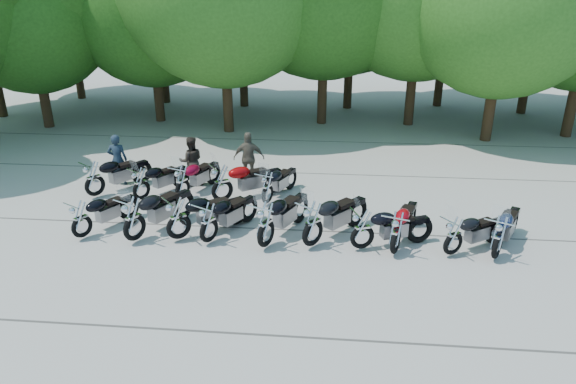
# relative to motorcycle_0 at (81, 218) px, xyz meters

# --- Properties ---
(ground) EXTENTS (90.00, 90.00, 0.00)m
(ground) POSITION_rel_motorcycle_0_xyz_m (5.24, -0.49, -0.59)
(ground) COLOR gray
(ground) RESTS_ON ground
(tree_1) EXTENTS (6.97, 6.97, 8.55)m
(tree_1) POSITION_rel_motorcycle_0_xyz_m (-6.80, 10.74, 4.48)
(tree_1) COLOR #3A2614
(tree_1) RESTS_ON ground
(tree_2) EXTENTS (7.31, 7.31, 8.97)m
(tree_2) POSITION_rel_motorcycle_0_xyz_m (-2.01, 12.35, 4.73)
(tree_2) COLOR #3A2614
(tree_2) RESTS_ON ground
(motorcycle_0) EXTENTS (1.57, 2.12, 1.17)m
(motorcycle_0) POSITION_rel_motorcycle_0_xyz_m (0.00, 0.00, 0.00)
(motorcycle_0) COLOR black
(motorcycle_0) RESTS_ON ground
(motorcycle_1) EXTENTS (1.77, 2.50, 1.37)m
(motorcycle_1) POSITION_rel_motorcycle_0_xyz_m (1.43, -0.06, 0.10)
(motorcycle_1) COLOR black
(motorcycle_1) RESTS_ON ground
(motorcycle_2) EXTENTS (2.24, 2.07, 1.32)m
(motorcycle_2) POSITION_rel_motorcycle_0_xyz_m (2.52, 0.13, 0.08)
(motorcycle_2) COLOR black
(motorcycle_2) RESTS_ON ground
(motorcycle_3) EXTENTS (1.66, 2.25, 1.25)m
(motorcycle_3) POSITION_rel_motorcycle_0_xyz_m (3.32, 0.04, 0.04)
(motorcycle_3) COLOR black
(motorcycle_3) RESTS_ON ground
(motorcycle_4) EXTENTS (1.68, 2.54, 1.38)m
(motorcycle_4) POSITION_rel_motorcycle_0_xyz_m (4.79, -0.09, 0.11)
(motorcycle_4) COLOR black
(motorcycle_4) RESTS_ON ground
(motorcycle_5) EXTENTS (2.13, 2.36, 1.38)m
(motorcycle_5) POSITION_rel_motorcycle_0_xyz_m (5.94, 0.06, 0.10)
(motorcycle_5) COLOR black
(motorcycle_5) RESTS_ON ground
(motorcycle_6) EXTENTS (2.27, 1.40, 1.23)m
(motorcycle_6) POSITION_rel_motorcycle_0_xyz_m (7.17, 0.03, 0.03)
(motorcycle_6) COLOR black
(motorcycle_6) RESTS_ON ground
(motorcycle_7) EXTENTS (1.40, 2.33, 1.26)m
(motorcycle_7) POSITION_rel_motorcycle_0_xyz_m (7.96, -0.13, 0.04)
(motorcycle_7) COLOR #93050E
(motorcycle_7) RESTS_ON ground
(motorcycle_8) EXTENTS (2.04, 1.65, 1.15)m
(motorcycle_8) POSITION_rel_motorcycle_0_xyz_m (9.33, -0.07, -0.01)
(motorcycle_8) COLOR black
(motorcycle_8) RESTS_ON ground
(motorcycle_9) EXTENTS (1.68, 2.28, 1.26)m
(motorcycle_9) POSITION_rel_motorcycle_0_xyz_m (10.34, -0.15, 0.05)
(motorcycle_9) COLOR black
(motorcycle_9) RESTS_ON ground
(motorcycle_10) EXTENTS (1.94, 2.29, 1.31)m
(motorcycle_10) POSITION_rel_motorcycle_0_xyz_m (-0.88, 2.71, 0.07)
(motorcycle_10) COLOR black
(motorcycle_10) RESTS_ON ground
(motorcycle_11) EXTENTS (1.71, 2.09, 1.18)m
(motorcycle_11) POSITION_rel_motorcycle_0_xyz_m (0.63, 2.59, 0.01)
(motorcycle_11) COLOR black
(motorcycle_11) RESTS_ON ground
(motorcycle_12) EXTENTS (1.45, 2.27, 1.23)m
(motorcycle_12) POSITION_rel_motorcycle_0_xyz_m (1.86, 2.77, 0.03)
(motorcycle_12) COLOR maroon
(motorcycle_12) RESTS_ON ground
(motorcycle_13) EXTENTS (2.38, 1.95, 1.35)m
(motorcycle_13) POSITION_rel_motorcycle_0_xyz_m (3.11, 2.65, 0.09)
(motorcycle_13) COLOR #920507
(motorcycle_13) RESTS_ON ground
(motorcycle_14) EXTENTS (1.37, 2.12, 1.15)m
(motorcycle_14) POSITION_rel_motorcycle_0_xyz_m (4.47, 2.65, -0.01)
(motorcycle_14) COLOR black
(motorcycle_14) RESTS_ON ground
(rider_0) EXTENTS (0.67, 0.48, 1.69)m
(rider_0) POSITION_rel_motorcycle_0_xyz_m (-0.60, 3.92, 0.26)
(rider_0) COLOR #1A2836
(rider_0) RESTS_ON ground
(rider_1) EXTENTS (0.94, 0.83, 1.63)m
(rider_1) POSITION_rel_motorcycle_0_xyz_m (1.80, 4.08, 0.23)
(rider_1) COLOR #2B231C
(rider_1) RESTS_ON ground
(rider_2) EXTENTS (1.05, 0.53, 1.73)m
(rider_2) POSITION_rel_motorcycle_0_xyz_m (3.64, 4.43, 0.28)
(rider_2) COLOR brown
(rider_2) RESTS_ON ground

